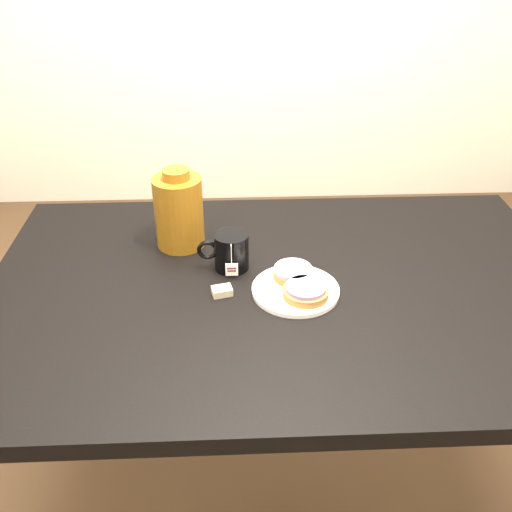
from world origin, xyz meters
name	(u,v)px	position (x,y,z in m)	size (l,w,h in m)	color
ground_plane	(277,486)	(0.00, 0.00, 0.00)	(4.00, 4.00, 0.00)	brown
table	(283,312)	(0.00, 0.00, 0.67)	(1.40, 0.90, 0.75)	black
plate	(296,289)	(0.02, -0.03, 0.76)	(0.20, 0.20, 0.01)	white
bagel_back	(293,273)	(0.02, 0.01, 0.77)	(0.13, 0.13, 0.03)	brown
bagel_front	(306,291)	(0.04, -0.06, 0.77)	(0.14, 0.14, 0.03)	brown
mug	(231,251)	(-0.12, 0.08, 0.80)	(0.13, 0.09, 0.09)	black
teabag_pouch	(222,291)	(-0.14, -0.03, 0.76)	(0.04, 0.03, 0.02)	#C6B793
bagel_package	(179,211)	(-0.25, 0.20, 0.85)	(0.15, 0.15, 0.21)	#5C340C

